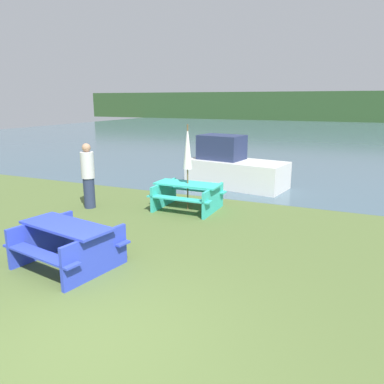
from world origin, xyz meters
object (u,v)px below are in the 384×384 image
(picnic_table_blue, at_px, (67,241))
(picnic_table_teal, at_px, (188,193))
(umbrella_white, at_px, (188,148))
(boat, at_px, (233,168))
(person, at_px, (88,176))

(picnic_table_blue, bearing_deg, picnic_table_teal, 83.39)
(picnic_table_teal, height_order, umbrella_white, umbrella_white)
(picnic_table_blue, distance_m, boat, 7.29)
(picnic_table_blue, distance_m, person, 3.78)
(umbrella_white, bearing_deg, picnic_table_teal, 0.00)
(picnic_table_teal, bearing_deg, umbrella_white, 0.00)
(umbrella_white, distance_m, boat, 3.34)
(umbrella_white, xyz_separation_m, person, (-2.52, -0.93, -0.78))
(picnic_table_blue, height_order, person, person)
(picnic_table_blue, bearing_deg, umbrella_white, 83.39)
(boat, xyz_separation_m, person, (-2.79, -4.10, 0.25))
(umbrella_white, bearing_deg, person, -159.71)
(picnic_table_blue, height_order, umbrella_white, umbrella_white)
(picnic_table_blue, distance_m, umbrella_white, 4.28)
(picnic_table_teal, distance_m, umbrella_white, 1.23)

